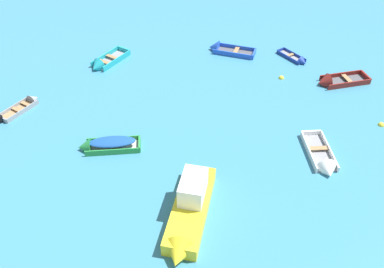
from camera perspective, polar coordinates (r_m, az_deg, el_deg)
name	(u,v)px	position (r m, az deg, el deg)	size (l,w,h in m)	color
rowboat_maroon_far_right	(332,82)	(34.69, 19.66, 7.14)	(4.52, 1.91, 1.42)	#4C4C51
rowboat_white_midfield_right	(324,163)	(26.64, 18.63, -4.04)	(1.79, 4.33, 1.33)	gray
rowboat_grey_cluster_inner	(27,104)	(32.76, -22.84, 4.01)	(2.92, 3.19, 0.97)	#99754C
rowboat_deep_blue_foreground_center	(298,60)	(37.16, 15.10, 10.33)	(2.23, 3.21, 0.88)	gray
rowboat_green_far_back	(103,145)	(26.98, -12.79, -1.55)	(4.20, 1.53, 1.21)	beige
rowboat_turquoise_outer_left	(103,64)	(36.02, -12.77, 9.89)	(3.78, 4.04, 1.37)	gray
rowboat_blue_near_left	(222,49)	(37.63, 4.37, 12.16)	(4.49, 3.22, 1.39)	#4C4C51
motor_launch_yellow_near_camera	(189,211)	(22.01, -0.40, -11.09)	(3.93, 6.83, 2.53)	yellow
mooring_buoy_between_boats_right	(281,78)	(34.41, 12.82, 7.89)	(0.46, 0.46, 0.46)	yellow
mooring_buoy_far_field	(381,125)	(31.58, 25.73, 1.16)	(0.45, 0.45, 0.45)	yellow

